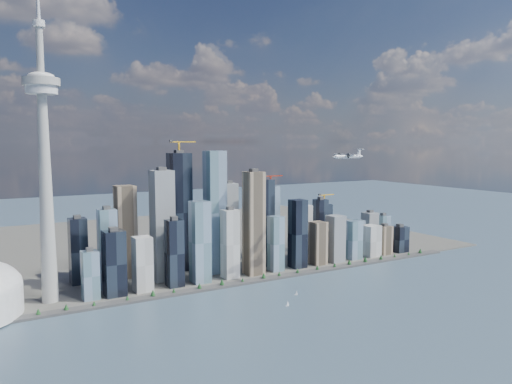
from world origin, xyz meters
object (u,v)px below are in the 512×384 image
needle_tower (44,158)px  sailboat_east (296,293)px  airplane (348,156)px  sailboat_west (288,304)px

needle_tower → sailboat_east: (371.00, -165.99, -233.09)m
airplane → sailboat_east: bearing=-170.2°
airplane → sailboat_west: size_ratio=8.06×
airplane → sailboat_west: airplane is taller
airplane → sailboat_west: bearing=-160.5°
needle_tower → airplane: 521.03m
sailboat_west → sailboat_east: bearing=44.1°
needle_tower → airplane: size_ratio=7.65×
sailboat_west → sailboat_east: size_ratio=1.04×
needle_tower → airplane: needle_tower is taller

